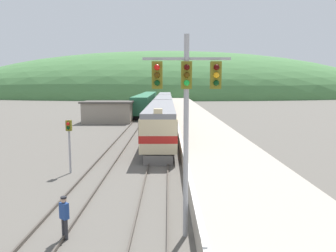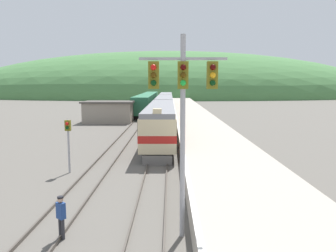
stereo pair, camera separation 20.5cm
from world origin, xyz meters
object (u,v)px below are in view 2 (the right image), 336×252
Objects in this scene: carriage_second at (164,107)px; signal_mast_main at (183,100)px; siding_train at (148,102)px; track_worker at (61,215)px; signal_post_siding at (68,135)px; express_train_lead_car at (161,121)px; carriage_third at (166,101)px.

signal_mast_main reaches higher than carriage_second.
track_worker is at bearing -89.29° from siding_train.
signal_post_siding is at bearing -92.03° from siding_train.
signal_mast_main is (1.42, -21.86, 3.30)m from express_train_lead_car.
siding_train reaches higher than signal_post_siding.
signal_mast_main reaches higher than track_worker.
siding_train is 11.30× the size of signal_post_siding.
siding_train is (-4.07, 39.67, -0.14)m from express_train_lead_car.
carriage_third is at bearing 90.00° from carriage_second.
signal_mast_main is (5.50, -61.53, 3.44)m from siding_train.
carriage_second reaches higher than track_worker.
siding_train reaches higher than track_worker.
express_train_lead_car reaches higher than siding_train.
carriage_second is at bearing 91.87° from signal_mast_main.
carriage_second is 18.33m from siding_train.
carriage_second reaches higher than siding_train.
signal_mast_main is 6.49m from track_worker.
carriage_second is at bearing -90.00° from carriage_third.
carriage_second is 44.05m from track_worker.
signal_mast_main reaches higher than siding_train.
track_worker is (2.63, -9.58, -1.66)m from signal_post_siding.
signal_mast_main is (1.42, -64.21, 3.31)m from carriage_third.
signal_post_siding is (-1.85, -52.21, 0.66)m from siding_train.
carriage_third is 5.36× the size of signal_post_siding.
signal_mast_main is at bearing 3.10° from track_worker.
siding_train is at bearing -146.69° from carriage_third.
siding_train is at bearing 90.71° from track_worker.
express_train_lead_car is 42.35m from carriage_third.
carriage_third is at bearing 91.27° from signal_mast_main.
signal_post_siding is at bearing 128.27° from signal_mast_main.
carriage_third is 0.47× the size of siding_train.
carriage_second is 20.55m from carriage_third.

